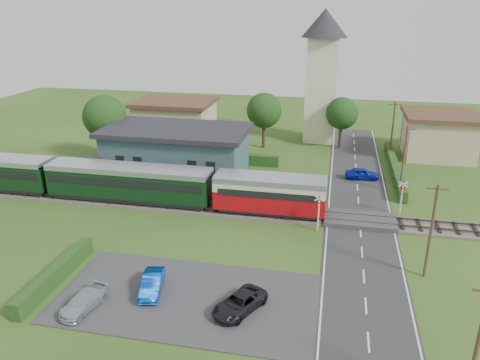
% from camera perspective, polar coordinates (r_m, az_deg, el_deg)
% --- Properties ---
extents(ground, '(120.00, 120.00, 0.00)m').
position_cam_1_polar(ground, '(41.64, 0.59, -5.15)').
color(ground, '#2D4C19').
extents(railway_track, '(76.00, 3.20, 0.49)m').
position_cam_1_polar(railway_track, '(43.37, 1.11, -3.89)').
color(railway_track, '#4C443D').
rests_on(railway_track, ground).
extents(road, '(6.00, 70.00, 0.05)m').
position_cam_1_polar(road, '(41.09, 14.48, -6.20)').
color(road, '#28282B').
rests_on(road, ground).
extents(car_park, '(17.00, 9.00, 0.08)m').
position_cam_1_polar(car_park, '(31.91, -6.48, -14.07)').
color(car_park, '#333335').
rests_on(car_park, ground).
extents(crossing_deck, '(6.20, 3.40, 0.45)m').
position_cam_1_polar(crossing_deck, '(42.80, 14.42, -4.77)').
color(crossing_deck, '#333335').
rests_on(crossing_deck, ground).
extents(platform, '(30.00, 3.00, 0.45)m').
position_cam_1_polar(platform, '(48.78, -9.80, -1.17)').
color(platform, gray).
rests_on(platform, ground).
extents(equipment_hut, '(2.30, 2.30, 2.55)m').
position_cam_1_polar(equipment_hut, '(51.64, -18.21, 1.11)').
color(equipment_hut, beige).
rests_on(equipment_hut, platform).
extents(station_building, '(16.00, 9.00, 5.30)m').
position_cam_1_polar(station_building, '(53.07, -7.72, 3.59)').
color(station_building, '#2C4646').
rests_on(station_building, ground).
extents(train, '(43.20, 2.90, 3.40)m').
position_cam_1_polar(train, '(47.39, -16.83, 0.08)').
color(train, '#232328').
rests_on(train, ground).
extents(church_tower, '(6.00, 6.00, 17.60)m').
position_cam_1_polar(church_tower, '(65.27, 10.01, 13.45)').
color(church_tower, beige).
rests_on(church_tower, ground).
extents(house_west, '(10.80, 8.80, 5.50)m').
position_cam_1_polar(house_west, '(67.41, -7.87, 7.36)').
color(house_west, tan).
rests_on(house_west, ground).
extents(house_east, '(8.80, 8.80, 5.50)m').
position_cam_1_polar(house_east, '(63.96, 23.02, 5.17)').
color(house_east, tan).
rests_on(house_east, ground).
extents(hedge_carpark, '(0.80, 9.00, 1.20)m').
position_cam_1_polar(hedge_carpark, '(35.42, -21.56, -10.65)').
color(hedge_carpark, '#193814').
rests_on(hedge_carpark, ground).
extents(hedge_roadside, '(0.80, 18.00, 1.20)m').
position_cam_1_polar(hedge_roadside, '(56.04, 18.30, 1.38)').
color(hedge_roadside, '#193814').
rests_on(hedge_roadside, ground).
extents(hedge_station, '(22.00, 0.80, 1.30)m').
position_cam_1_polar(hedge_station, '(57.74, -6.17, 2.95)').
color(hedge_station, '#193814').
rests_on(hedge_station, ground).
extents(tree_a, '(5.20, 5.20, 8.00)m').
position_cam_1_polar(tree_a, '(59.00, -16.17, 7.40)').
color(tree_a, '#332316').
rests_on(tree_a, ground).
extents(tree_b, '(4.60, 4.60, 7.34)m').
position_cam_1_polar(tree_b, '(61.87, 2.96, 8.44)').
color(tree_b, '#332316').
rests_on(tree_b, ground).
extents(tree_c, '(4.20, 4.20, 6.78)m').
position_cam_1_polar(tree_c, '(63.22, 12.32, 7.92)').
color(tree_c, '#332316').
rests_on(tree_c, ground).
extents(utility_pole_a, '(1.40, 0.22, 7.00)m').
position_cam_1_polar(utility_pole_a, '(24.75, 26.91, -17.95)').
color(utility_pole_a, '#473321').
rests_on(utility_pole_a, ground).
extents(utility_pole_b, '(1.40, 0.22, 7.00)m').
position_cam_1_polar(utility_pole_b, '(34.73, 22.28, -5.71)').
color(utility_pole_b, '#473321').
rests_on(utility_pole_b, ground).
extents(utility_pole_c, '(1.40, 0.22, 7.00)m').
position_cam_1_polar(utility_pole_c, '(49.46, 19.34, 2.43)').
color(utility_pole_c, '#473321').
rests_on(utility_pole_c, ground).
extents(utility_pole_d, '(1.40, 0.22, 7.00)m').
position_cam_1_polar(utility_pole_d, '(60.93, 18.09, 5.90)').
color(utility_pole_d, '#473321').
rests_on(utility_pole_d, ground).
extents(crossing_signal_near, '(0.84, 0.28, 3.28)m').
position_cam_1_polar(crossing_signal_near, '(39.74, 9.59, -3.38)').
color(crossing_signal_near, silver).
rests_on(crossing_signal_near, ground).
extents(crossing_signal_far, '(0.84, 0.28, 3.28)m').
position_cam_1_polar(crossing_signal_far, '(44.62, 19.16, -1.53)').
color(crossing_signal_far, silver).
rests_on(crossing_signal_far, ground).
extents(streetlamp_west, '(0.30, 0.30, 5.15)m').
position_cam_1_polar(streetlamp_west, '(65.60, -15.15, 6.69)').
color(streetlamp_west, '#3F3F47').
rests_on(streetlamp_west, ground).
extents(streetlamp_east, '(0.30, 0.30, 5.15)m').
position_cam_1_polar(streetlamp_east, '(66.11, 19.19, 6.36)').
color(streetlamp_east, '#3F3F47').
rests_on(streetlamp_east, ground).
extents(car_on_road, '(3.75, 1.78, 1.24)m').
position_cam_1_polar(car_on_road, '(53.04, 14.67, 0.77)').
color(car_on_road, '#0C1FA2').
rests_on(car_on_road, road).
extents(car_park_blue, '(2.01, 3.81, 1.19)m').
position_cam_1_polar(car_park_blue, '(32.47, -10.67, -12.30)').
color(car_park_blue, '#033CA8').
rests_on(car_park_blue, car_park).
extents(car_park_silver, '(2.17, 3.86, 1.06)m').
position_cam_1_polar(car_park_silver, '(31.96, -18.56, -13.87)').
color(car_park_silver, '#A6B3C2').
rests_on(car_park_silver, car_park).
extents(car_park_dark, '(3.47, 4.40, 1.11)m').
position_cam_1_polar(car_park_dark, '(30.22, -0.06, -14.77)').
color(car_park_dark, black).
rests_on(car_park_dark, car_park).
extents(pedestrian_near, '(0.66, 0.44, 1.80)m').
position_cam_1_polar(pedestrian_near, '(45.73, -2.49, -0.87)').
color(pedestrian_near, gray).
rests_on(pedestrian_near, platform).
extents(pedestrian_far, '(0.91, 1.07, 1.94)m').
position_cam_1_polar(pedestrian_far, '(50.27, -16.91, 0.34)').
color(pedestrian_far, gray).
rests_on(pedestrian_far, platform).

